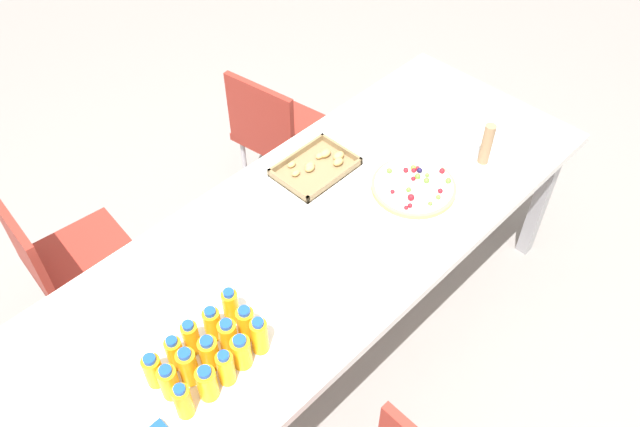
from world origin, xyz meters
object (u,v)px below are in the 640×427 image
(juice_bottle_14, at_px, (231,306))
(juice_bottle_8, at_px, (228,337))
(chair_far_right, at_px, (277,130))
(juice_bottle_13, at_px, (212,324))
(juice_bottle_3, at_px, (241,352))
(juice_bottle_6, at_px, (188,366))
(juice_bottle_4, at_px, (259,336))
(juice_bottle_10, at_px, (153,370))
(juice_bottle_2, at_px, (226,368))
(juice_bottle_11, at_px, (175,353))
(juice_bottle_12, at_px, (191,337))
(juice_bottle_0, at_px, (183,401))
(fruit_pizza, at_px, (414,186))
(party_table, at_px, (314,244))
(juice_bottle_9, at_px, (246,324))
(juice_bottle_7, at_px, (209,353))
(juice_bottle_5, at_px, (169,382))
(chair_far_left, at_px, (65,260))
(plate_stack, at_px, (299,245))
(snack_tray, at_px, (317,167))
(juice_bottle_1, at_px, (207,383))
(cardboard_tube, at_px, (487,144))

(juice_bottle_14, bearing_deg, juice_bottle_8, -134.15)
(chair_far_right, bearing_deg, juice_bottle_13, -59.88)
(juice_bottle_3, relative_size, juice_bottle_6, 0.89)
(juice_bottle_4, bearing_deg, juice_bottle_10, 154.61)
(juice_bottle_2, xyz_separation_m, juice_bottle_11, (-0.07, 0.15, -0.00))
(juice_bottle_12, bearing_deg, juice_bottle_2, -87.94)
(chair_far_right, distance_m, juice_bottle_0, 1.65)
(juice_bottle_13, xyz_separation_m, fruit_pizza, (0.98, -0.04, -0.05))
(chair_far_right, distance_m, juice_bottle_11, 1.50)
(juice_bottle_3, xyz_separation_m, juice_bottle_8, (0.00, 0.07, 0.01))
(party_table, relative_size, juice_bottle_11, 17.93)
(chair_far_right, xyz_separation_m, juice_bottle_8, (-1.05, -0.92, 0.32))
(juice_bottle_0, bearing_deg, juice_bottle_9, 13.06)
(juice_bottle_2, height_order, juice_bottle_3, juice_bottle_2)
(juice_bottle_7, bearing_deg, juice_bottle_13, 45.41)
(juice_bottle_6, bearing_deg, juice_bottle_5, 178.77)
(juice_bottle_9, bearing_deg, party_table, 18.23)
(party_table, relative_size, chair_far_right, 2.96)
(chair_far_left, bearing_deg, juice_bottle_11, 3.57)
(juice_bottle_0, bearing_deg, juice_bottle_14, 26.38)
(juice_bottle_2, xyz_separation_m, juice_bottle_3, (0.07, 0.01, -0.00))
(chair_far_right, distance_m, juice_bottle_9, 1.38)
(juice_bottle_2, relative_size, juice_bottle_8, 0.97)
(juice_bottle_14, bearing_deg, juice_bottle_5, -166.03)
(juice_bottle_3, relative_size, plate_stack, 0.66)
(juice_bottle_7, relative_size, juice_bottle_9, 0.96)
(chair_far_right, height_order, juice_bottle_13, juice_bottle_13)
(party_table, distance_m, juice_bottle_7, 0.64)
(snack_tray, bearing_deg, party_table, -137.16)
(juice_bottle_14, bearing_deg, juice_bottle_9, -96.39)
(juice_bottle_7, relative_size, fruit_pizza, 0.41)
(chair_far_left, bearing_deg, snack_tray, 64.64)
(juice_bottle_0, bearing_deg, snack_tray, 24.32)
(juice_bottle_1, bearing_deg, plate_stack, 20.02)
(chair_far_right, relative_size, juice_bottle_10, 6.17)
(juice_bottle_6, distance_m, juice_bottle_11, 0.07)
(juice_bottle_5, height_order, juice_bottle_14, juice_bottle_14)
(juice_bottle_11, distance_m, plate_stack, 0.60)
(juice_bottle_3, height_order, juice_bottle_11, juice_bottle_11)
(party_table, distance_m, juice_bottle_6, 0.71)
(chair_far_right, relative_size, juice_bottle_0, 5.76)
(juice_bottle_2, distance_m, juice_bottle_7, 0.08)
(cardboard_tube, bearing_deg, juice_bottle_3, 179.92)
(party_table, bearing_deg, cardboard_tube, -15.94)
(juice_bottle_0, distance_m, cardboard_tube, 1.53)
(juice_bottle_11, bearing_deg, juice_bottle_0, -119.01)
(juice_bottle_7, bearing_deg, juice_bottle_4, -25.05)
(juice_bottle_5, bearing_deg, juice_bottle_11, 43.04)
(juice_bottle_4, height_order, juice_bottle_9, juice_bottle_4)
(juice_bottle_5, bearing_deg, juice_bottle_4, -14.61)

